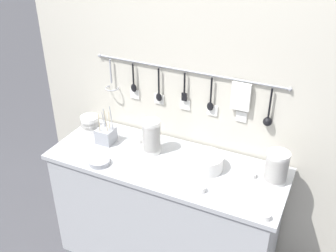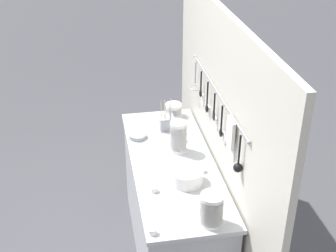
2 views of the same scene
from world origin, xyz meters
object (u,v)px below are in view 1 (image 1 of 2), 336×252
bowl_stack_back_corner (277,167)px  cup_centre (201,189)px  cup_back_left (198,152)px  plate_stack (205,162)px  cutlery_caddy (106,135)px  cup_back_right (266,217)px  cup_front_left (252,175)px  bowl_stack_tall_left (90,123)px  steel_mixing_bowl (99,162)px  cup_front_right (139,140)px  bowl_stack_nested_right (151,137)px

bowl_stack_back_corner → cup_centre: 0.46m
bowl_stack_back_corner → cup_back_left: 0.53m
plate_stack → cutlery_caddy: cutlery_caddy is taller
bowl_stack_back_corner → cup_back_right: size_ratio=4.34×
cutlery_caddy → cup_front_left: 1.02m
plate_stack → cup_front_left: plate_stack is taller
bowl_stack_back_corner → bowl_stack_tall_left: size_ratio=1.53×
bowl_stack_tall_left → cutlery_caddy: size_ratio=0.49×
cup_back_left → bowl_stack_tall_left: bearing=-177.0°
cup_back_left → cup_front_left: bearing=-13.7°
cup_centre → cup_front_left: bearing=48.9°
steel_mixing_bowl → cup_front_right: cup_front_right is taller
cutlery_caddy → steel_mixing_bowl: bearing=-66.4°
plate_stack → steel_mixing_bowl: plate_stack is taller
cup_front_right → cup_back_right: same height
cup_centre → cup_back_right: (0.39, -0.07, 0.00)m
plate_stack → cutlery_caddy: 0.73m
steel_mixing_bowl → cup_front_right: (0.10, 0.33, 0.00)m
bowl_stack_back_corner → plate_stack: (-0.42, -0.06, -0.05)m
bowl_stack_tall_left → cup_front_left: bearing=-2.4°
bowl_stack_tall_left → cup_centre: 1.03m
cup_front_left → cup_centre: same height
steel_mixing_bowl → cup_front_left: bearing=17.3°
bowl_stack_tall_left → cup_front_right: bowl_stack_tall_left is taller
bowl_stack_back_corner → cutlery_caddy: bearing=-176.9°
cup_back_right → cup_front_left: bearing=116.1°
bowl_stack_nested_right → cup_front_right: 0.18m
cup_centre → cup_front_right: same height
bowl_stack_nested_right → cup_back_right: bearing=-20.4°
bowl_stack_tall_left → bowl_stack_nested_right: bowl_stack_nested_right is taller
bowl_stack_tall_left → cup_back_right: (1.37, -0.38, -0.04)m
cup_back_left → plate_stack: bearing=-53.3°
steel_mixing_bowl → cup_centre: size_ratio=2.80×
bowl_stack_back_corner → cutlery_caddy: (-1.15, -0.06, -0.05)m
bowl_stack_nested_right → cup_centre: (0.45, -0.25, -0.10)m
bowl_stack_tall_left → bowl_stack_nested_right: 0.54m
steel_mixing_bowl → cup_back_right: bearing=-2.3°
bowl_stack_nested_right → bowl_stack_tall_left: bearing=173.1°
cup_front_left → bowl_stack_nested_right: bearing=-178.8°
bowl_stack_tall_left → cup_front_left: 1.21m
bowl_stack_back_corner → cup_front_right: bowl_stack_back_corner is taller
plate_stack → cup_front_left: bearing=7.4°
plate_stack → cup_front_left: (0.29, 0.04, -0.03)m
steel_mixing_bowl → cup_centre: (0.68, 0.02, 0.00)m
cutlery_caddy → cup_back_left: size_ratio=5.76×
bowl_stack_tall_left → cutlery_caddy: cutlery_caddy is taller
cup_front_left → cup_centre: (-0.23, -0.26, 0.00)m
steel_mixing_bowl → cup_back_right: cup_back_right is taller
bowl_stack_back_corner → plate_stack: bowl_stack_back_corner is taller
bowl_stack_tall_left → cup_back_left: bowl_stack_tall_left is taller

